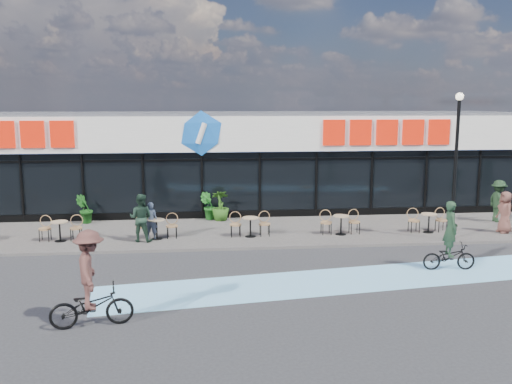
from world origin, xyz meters
TOP-DOWN VIEW (x-y plane):
  - ground at (0.00, 0.00)m, footprint 120.00×120.00m
  - sidewalk at (0.00, 4.50)m, footprint 44.00×5.00m
  - bike_lane at (4.00, -1.50)m, footprint 14.17×4.13m
  - building at (-0.00, 9.93)m, footprint 30.60×6.57m
  - lamp_post at (9.06, 2.30)m, footprint 0.28×0.28m
  - bistro_set_2 at (-5.15, 3.60)m, footprint 1.54×0.62m
  - bistro_set_3 at (-1.69, 3.60)m, footprint 1.54×0.62m
  - bistro_set_4 at (1.78, 3.60)m, footprint 1.54×0.62m
  - bistro_set_5 at (5.25, 3.60)m, footprint 1.54×0.62m
  - bistro_set_6 at (8.71, 3.60)m, footprint 1.54×0.62m
  - potted_plant_left at (-4.89, 6.46)m, footprint 0.83×0.77m
  - potted_plant_mid at (0.76, 6.48)m, footprint 0.80×0.80m
  - potted_plant_right at (0.24, 6.71)m, footprint 0.67×0.55m
  - patron_left at (-1.89, 3.52)m, footprint 0.55×0.40m
  - patron_right at (-2.22, 3.22)m, footprint 0.98×0.84m
  - pedestrian_a at (11.60, 3.20)m, footprint 0.53×0.80m
  - pedestrian_b at (12.39, 5.07)m, footprint 0.68×1.16m
  - cyclist_a at (7.51, -0.83)m, footprint 1.63×0.66m
  - cyclist_c at (-2.54, -4.12)m, footprint 1.95×1.28m

SIDE VIEW (x-z plane):
  - ground at x=0.00m, z-range 0.00..0.00m
  - bike_lane at x=4.00m, z-range 0.00..0.01m
  - sidewalk at x=0.00m, z-range 0.00..0.10m
  - bistro_set_2 at x=-5.15m, z-range 0.11..1.01m
  - bistro_set_3 at x=-1.69m, z-range 0.11..1.01m
  - bistro_set_4 at x=1.78m, z-range 0.11..1.01m
  - bistro_set_5 at x=5.25m, z-range 0.11..1.01m
  - bistro_set_6 at x=8.71m, z-range 0.11..1.01m
  - potted_plant_right at x=0.24m, z-range 0.10..1.28m
  - potted_plant_left at x=-4.89m, z-range 0.10..1.31m
  - cyclist_a at x=7.51m, z-range -0.34..1.81m
  - potted_plant_mid at x=0.76m, z-range 0.10..1.39m
  - patron_left at x=-1.89m, z-range 0.10..1.49m
  - pedestrian_a at x=11.60m, z-range 0.10..1.72m
  - cyclist_c at x=-2.54m, z-range -0.17..2.11m
  - patron_right at x=-2.22m, z-range 0.10..1.85m
  - pedestrian_b at x=12.39m, z-range 0.10..1.87m
  - building at x=0.00m, z-range -0.04..4.71m
  - lamp_post at x=9.06m, z-range 0.59..5.91m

